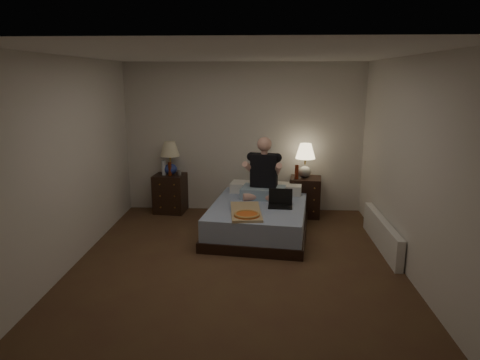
{
  "coord_description": "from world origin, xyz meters",
  "views": [
    {
      "loc": [
        0.27,
        -4.92,
        2.26
      ],
      "look_at": [
        0.0,
        0.9,
        0.85
      ],
      "focal_mm": 32.0,
      "sensor_mm": 36.0,
      "label": 1
    }
  ],
  "objects_px": {
    "water_bottle": "(164,168)",
    "beer_bottle_left": "(170,169)",
    "beer_bottle_right": "(297,172)",
    "laptop": "(280,199)",
    "pizza_box": "(247,215)",
    "radiator": "(382,234)",
    "nightstand_right": "(305,197)",
    "soda_can": "(179,172)",
    "bed": "(259,218)",
    "nightstand_left": "(170,193)",
    "lamp_left": "(170,158)",
    "person": "(264,168)",
    "lamp_right": "(305,161)"
  },
  "relations": [
    {
      "from": "pizza_box",
      "to": "radiator",
      "type": "bearing_deg",
      "value": -0.32
    },
    {
      "from": "lamp_left",
      "to": "soda_can",
      "type": "bearing_deg",
      "value": -17.92
    },
    {
      "from": "nightstand_right",
      "to": "pizza_box",
      "type": "height_order",
      "value": "nightstand_right"
    },
    {
      "from": "bed",
      "to": "lamp_left",
      "type": "xyz_separation_m",
      "value": [
        -1.49,
        0.96,
        0.71
      ]
    },
    {
      "from": "nightstand_right",
      "to": "soda_can",
      "type": "xyz_separation_m",
      "value": [
        -2.1,
        0.05,
        0.38
      ]
    },
    {
      "from": "beer_bottle_left",
      "to": "beer_bottle_right",
      "type": "bearing_deg",
      "value": -3.01
    },
    {
      "from": "lamp_left",
      "to": "beer_bottle_left",
      "type": "bearing_deg",
      "value": -86.21
    },
    {
      "from": "nightstand_left",
      "to": "person",
      "type": "bearing_deg",
      "value": -14.83
    },
    {
      "from": "beer_bottle_left",
      "to": "pizza_box",
      "type": "xyz_separation_m",
      "value": [
        1.33,
        -1.53,
        -0.28
      ]
    },
    {
      "from": "lamp_left",
      "to": "beer_bottle_right",
      "type": "xyz_separation_m",
      "value": [
        2.1,
        -0.19,
        -0.17
      ]
    },
    {
      "from": "lamp_right",
      "to": "radiator",
      "type": "relative_size",
      "value": 0.35
    },
    {
      "from": "bed",
      "to": "beer_bottle_left",
      "type": "relative_size",
      "value": 7.74
    },
    {
      "from": "bed",
      "to": "nightstand_left",
      "type": "xyz_separation_m",
      "value": [
        -1.51,
        0.96,
        0.1
      ]
    },
    {
      "from": "nightstand_left",
      "to": "beer_bottle_right",
      "type": "bearing_deg",
      "value": 0.58
    },
    {
      "from": "beer_bottle_left",
      "to": "pizza_box",
      "type": "height_order",
      "value": "beer_bottle_left"
    },
    {
      "from": "soda_can",
      "to": "pizza_box",
      "type": "relative_size",
      "value": 0.13
    },
    {
      "from": "soda_can",
      "to": "laptop",
      "type": "relative_size",
      "value": 0.29
    },
    {
      "from": "lamp_left",
      "to": "beer_bottle_right",
      "type": "distance_m",
      "value": 2.11
    },
    {
      "from": "bed",
      "to": "soda_can",
      "type": "relative_size",
      "value": 17.79
    },
    {
      "from": "water_bottle",
      "to": "beer_bottle_left",
      "type": "bearing_deg",
      "value": -22.64
    },
    {
      "from": "lamp_left",
      "to": "lamp_right",
      "type": "bearing_deg",
      "value": -2.23
    },
    {
      "from": "lamp_right",
      "to": "soda_can",
      "type": "distance_m",
      "value": 2.1
    },
    {
      "from": "lamp_left",
      "to": "radiator",
      "type": "relative_size",
      "value": 0.35
    },
    {
      "from": "pizza_box",
      "to": "radiator",
      "type": "relative_size",
      "value": 0.47
    },
    {
      "from": "lamp_left",
      "to": "nightstand_left",
      "type": "bearing_deg",
      "value": 180.0
    },
    {
      "from": "radiator",
      "to": "beer_bottle_right",
      "type": "bearing_deg",
      "value": 130.01
    },
    {
      "from": "bed",
      "to": "water_bottle",
      "type": "bearing_deg",
      "value": 157.68
    },
    {
      "from": "beer_bottle_right",
      "to": "laptop",
      "type": "relative_size",
      "value": 0.68
    },
    {
      "from": "lamp_left",
      "to": "bed",
      "type": "bearing_deg",
      "value": -32.85
    },
    {
      "from": "lamp_right",
      "to": "beer_bottle_right",
      "type": "height_order",
      "value": "lamp_right"
    },
    {
      "from": "nightstand_right",
      "to": "beer_bottle_left",
      "type": "distance_m",
      "value": 2.29
    },
    {
      "from": "beer_bottle_left",
      "to": "radiator",
      "type": "distance_m",
      "value": 3.48
    },
    {
      "from": "bed",
      "to": "soda_can",
      "type": "bearing_deg",
      "value": 153.46
    },
    {
      "from": "lamp_right",
      "to": "beer_bottle_right",
      "type": "distance_m",
      "value": 0.24
    },
    {
      "from": "pizza_box",
      "to": "water_bottle",
      "type": "bearing_deg",
      "value": 127.14
    },
    {
      "from": "soda_can",
      "to": "radiator",
      "type": "distance_m",
      "value": 3.35
    },
    {
      "from": "bed",
      "to": "person",
      "type": "distance_m",
      "value": 0.78
    },
    {
      "from": "bed",
      "to": "beer_bottle_right",
      "type": "height_order",
      "value": "beer_bottle_right"
    },
    {
      "from": "water_bottle",
      "to": "beer_bottle_left",
      "type": "distance_m",
      "value": 0.12
    },
    {
      "from": "bed",
      "to": "nightstand_left",
      "type": "distance_m",
      "value": 1.8
    },
    {
      "from": "person",
      "to": "beer_bottle_left",
      "type": "bearing_deg",
      "value": 171.8
    },
    {
      "from": "nightstand_left",
      "to": "soda_can",
      "type": "bearing_deg",
      "value": -10.1
    },
    {
      "from": "nightstand_left",
      "to": "water_bottle",
      "type": "height_order",
      "value": "water_bottle"
    },
    {
      "from": "soda_can",
      "to": "person",
      "type": "height_order",
      "value": "person"
    },
    {
      "from": "bed",
      "to": "radiator",
      "type": "xyz_separation_m",
      "value": [
        1.66,
        -0.49,
        -0.02
      ]
    },
    {
      "from": "lamp_left",
      "to": "person",
      "type": "relative_size",
      "value": 0.6
    },
    {
      "from": "lamp_right",
      "to": "person",
      "type": "distance_m",
      "value": 0.85
    },
    {
      "from": "soda_can",
      "to": "beer_bottle_right",
      "type": "relative_size",
      "value": 0.43
    },
    {
      "from": "water_bottle",
      "to": "soda_can",
      "type": "distance_m",
      "value": 0.27
    },
    {
      "from": "beer_bottle_left",
      "to": "beer_bottle_right",
      "type": "relative_size",
      "value": 1.0
    }
  ]
}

